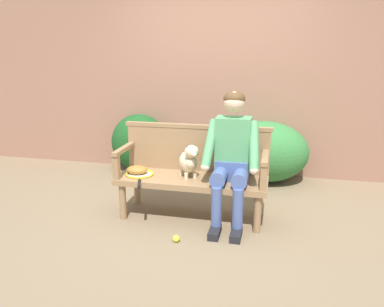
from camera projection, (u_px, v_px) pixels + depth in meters
ground_plane at (192, 216)px, 3.91m from camera, size 40.00×40.00×0.00m
brick_garden_fence at (219, 86)px, 5.20m from camera, size 8.00×0.30×2.40m
hedge_bush_far_right at (140, 143)px, 5.32m from camera, size 0.81×0.64×0.82m
hedge_bush_mid_right at (264, 152)px, 4.88m from camera, size 1.15×0.84×0.80m
garden_bench at (192, 183)px, 3.81m from camera, size 1.52×0.52×0.43m
bench_backrest at (197, 147)px, 3.94m from camera, size 1.56×0.06×0.50m
bench_armrest_left_end at (121, 156)px, 3.81m from camera, size 0.06×0.52×0.28m
bench_armrest_right_end at (265, 165)px, 3.50m from camera, size 0.06×0.52×0.28m
person_seated at (232, 154)px, 3.62m from camera, size 0.56×0.66×1.30m
dog_on_bench at (189, 161)px, 3.73m from camera, size 0.28×0.34×0.36m
tennis_racket at (140, 175)px, 3.84m from camera, size 0.37×0.58×0.03m
baseball_glove at (137, 170)px, 3.88m from camera, size 0.24×0.20×0.09m
tennis_ball at (176, 239)px, 3.38m from camera, size 0.07×0.07×0.07m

